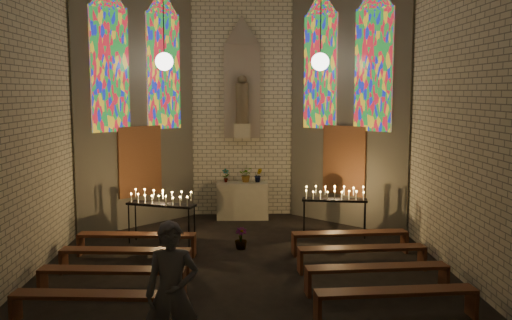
# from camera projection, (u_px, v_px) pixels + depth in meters

# --- Properties ---
(floor) EXTENTS (12.00, 12.00, 0.00)m
(floor) POSITION_uv_depth(u_px,v_px,m) (245.00, 285.00, 10.30)
(floor) COLOR black
(floor) RESTS_ON ground
(room) EXTENTS (8.22, 12.43, 7.00)m
(room) POSITION_uv_depth(u_px,v_px,m) (243.00, 81.00, 13.20)
(room) COLOR beige
(room) RESTS_ON ground
(altar) EXTENTS (1.40, 0.60, 1.00)m
(altar) POSITION_uv_depth(u_px,v_px,m) (243.00, 201.00, 15.65)
(altar) COLOR #BCB699
(altar) RESTS_ON ground
(flower_vase_left) EXTENTS (0.23, 0.18, 0.38)m
(flower_vase_left) POSITION_uv_depth(u_px,v_px,m) (226.00, 175.00, 15.62)
(flower_vase_left) COLOR #4C723F
(flower_vase_left) RESTS_ON altar
(flower_vase_center) EXTENTS (0.40, 0.35, 0.42)m
(flower_vase_center) POSITION_uv_depth(u_px,v_px,m) (246.00, 175.00, 15.66)
(flower_vase_center) COLOR #4C723F
(flower_vase_center) RESTS_ON altar
(flower_vase_right) EXTENTS (0.24, 0.20, 0.39)m
(flower_vase_right) POSITION_uv_depth(u_px,v_px,m) (258.00, 175.00, 15.64)
(flower_vase_right) COLOR #4C723F
(flower_vase_right) RESTS_ON altar
(aisle_flower_pot) EXTENTS (0.28, 0.28, 0.48)m
(aisle_flower_pot) POSITION_uv_depth(u_px,v_px,m) (241.00, 239.00, 12.63)
(aisle_flower_pot) COLOR #4C723F
(aisle_flower_pot) RESTS_ON ground
(votive_stand_left) EXTENTS (1.64, 0.91, 1.18)m
(votive_stand_left) POSITION_uv_depth(u_px,v_px,m) (161.00, 201.00, 12.93)
(votive_stand_left) COLOR black
(votive_stand_left) RESTS_ON ground
(votive_stand_right) EXTENTS (1.59, 0.61, 1.14)m
(votive_stand_right) POSITION_uv_depth(u_px,v_px,m) (335.00, 196.00, 13.66)
(votive_stand_right) COLOR black
(votive_stand_right) RESTS_ON ground
(pew_left_0) EXTENTS (2.52, 0.53, 0.48)m
(pew_left_0) POSITION_uv_depth(u_px,v_px,m) (137.00, 238.00, 12.12)
(pew_left_0) COLOR #4F2716
(pew_left_0) RESTS_ON ground
(pew_right_0) EXTENTS (2.52, 0.53, 0.48)m
(pew_right_0) POSITION_uv_depth(u_px,v_px,m) (350.00, 236.00, 12.27)
(pew_right_0) COLOR #4F2716
(pew_right_0) RESTS_ON ground
(pew_left_1) EXTENTS (2.52, 0.53, 0.48)m
(pew_left_1) POSITION_uv_depth(u_px,v_px,m) (126.00, 254.00, 10.93)
(pew_left_1) COLOR #4F2716
(pew_left_1) RESTS_ON ground
(pew_right_1) EXTENTS (2.52, 0.53, 0.48)m
(pew_right_1) POSITION_uv_depth(u_px,v_px,m) (362.00, 251.00, 11.07)
(pew_right_1) COLOR #4F2716
(pew_right_1) RESTS_ON ground
(pew_left_2) EXTENTS (2.52, 0.53, 0.48)m
(pew_left_2) POSITION_uv_depth(u_px,v_px,m) (112.00, 273.00, 9.74)
(pew_left_2) COLOR #4F2716
(pew_left_2) RESTS_ON ground
(pew_right_2) EXTENTS (2.52, 0.53, 0.48)m
(pew_right_2) POSITION_uv_depth(u_px,v_px,m) (377.00, 271.00, 9.88)
(pew_right_2) COLOR #4F2716
(pew_right_2) RESTS_ON ground
(pew_left_3) EXTENTS (2.52, 0.53, 0.48)m
(pew_left_3) POSITION_uv_depth(u_px,v_px,m) (95.00, 299.00, 8.55)
(pew_left_3) COLOR #4F2716
(pew_left_3) RESTS_ON ground
(pew_right_3) EXTENTS (2.52, 0.53, 0.48)m
(pew_right_3) POSITION_uv_depth(u_px,v_px,m) (396.00, 295.00, 8.69)
(pew_right_3) COLOR #4F2716
(pew_right_3) RESTS_ON ground
(visitor) EXTENTS (0.69, 0.46, 1.86)m
(visitor) POSITION_uv_depth(u_px,v_px,m) (172.00, 294.00, 7.23)
(visitor) COLOR #50515B
(visitor) RESTS_ON ground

